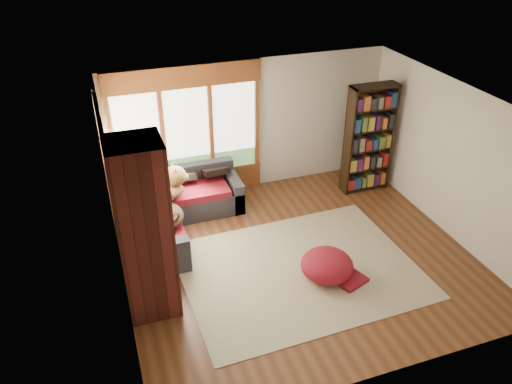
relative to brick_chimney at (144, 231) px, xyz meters
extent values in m
plane|color=#4D2A15|center=(2.40, 0.35, -1.30)|extent=(5.50, 5.50, 0.00)
plane|color=white|center=(2.40, 0.35, 1.30)|extent=(5.50, 5.50, 0.00)
cube|color=silver|center=(2.40, 2.85, 0.00)|extent=(5.50, 0.04, 2.60)
cube|color=silver|center=(2.40, -2.15, 0.00)|extent=(5.50, 0.04, 2.60)
cube|color=silver|center=(-0.35, 0.35, 0.00)|extent=(0.04, 5.00, 2.60)
cube|color=silver|center=(5.15, 0.35, 0.00)|extent=(0.04, 5.00, 2.60)
cube|color=brown|center=(1.20, 2.82, 0.05)|extent=(2.82, 0.10, 1.90)
cube|color=white|center=(1.20, 2.82, 0.05)|extent=(2.54, 0.09, 1.62)
cube|color=brown|center=(-0.32, 1.55, 0.05)|extent=(0.10, 2.62, 1.90)
cube|color=white|center=(-0.32, 1.55, 0.05)|extent=(0.09, 2.36, 1.62)
cube|color=#849A58|center=(-0.29, 2.38, 0.45)|extent=(0.03, 0.72, 0.90)
cube|color=#471914|center=(0.00, 0.00, 0.00)|extent=(0.70, 0.70, 2.60)
cube|color=#262630|center=(0.75, 2.40, -1.09)|extent=(2.20, 0.90, 0.42)
cube|color=#262630|center=(0.75, 2.75, -0.69)|extent=(2.20, 0.20, 0.38)
cube|color=#262630|center=(1.75, 2.40, -1.00)|extent=(0.20, 0.90, 0.60)
cube|color=maroon|center=(0.65, 2.28, -0.82)|extent=(1.90, 0.66, 0.12)
cube|color=#262630|center=(0.10, 1.75, -1.09)|extent=(0.90, 2.20, 0.42)
cube|color=#262630|center=(-0.25, 1.75, -0.69)|extent=(0.20, 2.20, 0.38)
cube|color=#262630|center=(0.10, 0.75, -1.00)|extent=(0.90, 0.20, 0.60)
cube|color=maroon|center=(0.22, 1.40, -0.82)|extent=(0.66, 1.20, 0.12)
cube|color=maroon|center=(0.22, 2.35, -0.82)|extent=(0.66, 0.66, 0.12)
cube|color=silver|center=(2.29, 0.03, -1.29)|extent=(3.69, 2.86, 0.01)
cube|color=black|center=(4.98, 2.00, -0.22)|extent=(0.04, 0.31, 2.16)
cube|color=black|center=(4.10, 2.00, -0.22)|extent=(0.04, 0.31, 2.16)
cube|color=black|center=(4.54, 2.14, -0.22)|extent=(0.92, 0.02, 2.16)
cube|color=black|center=(4.54, 2.00, -1.24)|extent=(0.84, 0.29, 0.03)
cube|color=black|center=(4.54, 2.00, -0.83)|extent=(0.84, 0.29, 0.03)
cube|color=black|center=(4.54, 2.00, -0.42)|extent=(0.84, 0.29, 0.03)
cube|color=black|center=(4.54, 2.00, -0.01)|extent=(0.84, 0.29, 0.03)
cube|color=black|center=(4.54, 2.00, 0.41)|extent=(0.84, 0.29, 0.03)
cube|color=black|center=(4.54, 2.00, 0.82)|extent=(0.84, 0.29, 0.03)
cube|color=#726659|center=(4.54, 1.98, -0.22)|extent=(0.80, 0.23, 2.00)
ellipsoid|color=maroon|center=(2.62, -0.24, -1.07)|extent=(0.89, 0.89, 0.44)
ellipsoid|color=brown|center=(0.46, 1.98, -0.54)|extent=(0.93, 0.65, 0.30)
sphere|color=brown|center=(0.78, 2.01, -0.40)|extent=(0.39, 0.39, 0.36)
cone|color=brown|center=(0.72, 2.01, -0.25)|extent=(0.14, 0.14, 0.16)
ellipsoid|color=black|center=(0.51, 1.28, -0.59)|extent=(0.46, 0.70, 0.23)
sphere|color=black|center=(0.51, 1.53, -0.48)|extent=(0.28, 0.28, 0.28)
cone|color=black|center=(0.51, 1.48, -0.37)|extent=(0.10, 0.10, 0.12)
cube|color=black|center=(1.45, 2.61, -0.52)|extent=(0.45, 0.12, 0.45)
cube|color=black|center=(0.85, 2.61, -0.52)|extent=(0.45, 0.12, 0.45)
cube|color=black|center=(-0.08, 2.15, -0.52)|extent=(0.45, 0.12, 0.45)
cube|color=black|center=(-0.08, 1.05, -0.52)|extent=(0.45, 0.12, 0.45)
cube|color=maroon|center=(0.25, 2.61, -0.52)|extent=(0.42, 0.12, 0.42)
camera|label=1|loc=(-0.37, -5.56, 3.78)|focal=35.00mm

